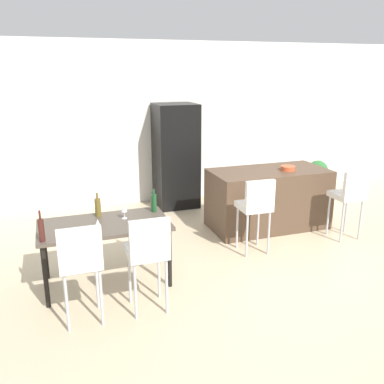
{
  "coord_description": "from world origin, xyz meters",
  "views": [
    {
      "loc": [
        -2.87,
        -4.3,
        2.43
      ],
      "look_at": [
        -1.14,
        0.69,
        0.85
      ],
      "focal_mm": 38.85,
      "sensor_mm": 36.0,
      "label": 1
    }
  ],
  "objects_px": {
    "bar_chair_left": "(256,204)",
    "wine_glass_right": "(124,208)",
    "bar_chair_middle": "(350,193)",
    "potted_plant": "(317,173)",
    "dining_table": "(104,229)",
    "wine_bottle_near": "(98,207)",
    "kitchen_island": "(268,199)",
    "wine_bottle_middle": "(154,203)",
    "fruit_bowl": "(288,168)",
    "refrigerator": "(176,156)",
    "dining_chair_far": "(148,249)",
    "wine_bottle_left": "(41,230)",
    "dining_chair_near": "(80,259)",
    "wine_glass_far": "(98,224)"
  },
  "relations": [
    {
      "from": "wine_bottle_middle",
      "to": "wine_glass_far",
      "type": "bearing_deg",
      "value": -144.54
    },
    {
      "from": "wine_glass_far",
      "to": "wine_glass_right",
      "type": "bearing_deg",
      "value": 48.73
    },
    {
      "from": "kitchen_island",
      "to": "bar_chair_middle",
      "type": "distance_m",
      "value": 1.21
    },
    {
      "from": "fruit_bowl",
      "to": "bar_chair_middle",
      "type": "bearing_deg",
      "value": -49.94
    },
    {
      "from": "wine_glass_right",
      "to": "wine_glass_far",
      "type": "distance_m",
      "value": 0.53
    },
    {
      "from": "dining_chair_near",
      "to": "bar_chair_left",
      "type": "bearing_deg",
      "value": 21.54
    },
    {
      "from": "dining_table",
      "to": "wine_glass_right",
      "type": "xyz_separation_m",
      "value": [
        0.25,
        0.08,
        0.19
      ]
    },
    {
      "from": "bar_chair_middle",
      "to": "potted_plant",
      "type": "distance_m",
      "value": 2.6
    },
    {
      "from": "wine_glass_far",
      "to": "refrigerator",
      "type": "distance_m",
      "value": 3.3
    },
    {
      "from": "dining_table",
      "to": "wine_bottle_near",
      "type": "height_order",
      "value": "wine_bottle_near"
    },
    {
      "from": "refrigerator",
      "to": "wine_bottle_left",
      "type": "bearing_deg",
      "value": -129.03
    },
    {
      "from": "dining_table",
      "to": "wine_bottle_middle",
      "type": "relative_size",
      "value": 5.15
    },
    {
      "from": "wine_bottle_left",
      "to": "wine_glass_far",
      "type": "height_order",
      "value": "wine_bottle_left"
    },
    {
      "from": "wine_bottle_left",
      "to": "wine_glass_far",
      "type": "xyz_separation_m",
      "value": [
        0.56,
        -0.01,
        -0.0
      ]
    },
    {
      "from": "dining_chair_far",
      "to": "wine_bottle_left",
      "type": "bearing_deg",
      "value": 155.58
    },
    {
      "from": "wine_bottle_near",
      "to": "refrigerator",
      "type": "height_order",
      "value": "refrigerator"
    },
    {
      "from": "refrigerator",
      "to": "kitchen_island",
      "type": "bearing_deg",
      "value": -55.1
    },
    {
      "from": "refrigerator",
      "to": "potted_plant",
      "type": "bearing_deg",
      "value": -0.19
    },
    {
      "from": "wine_bottle_left",
      "to": "wine_glass_right",
      "type": "distance_m",
      "value": 0.99
    },
    {
      "from": "fruit_bowl",
      "to": "refrigerator",
      "type": "bearing_deg",
      "value": 128.89
    },
    {
      "from": "kitchen_island",
      "to": "dining_table",
      "type": "height_order",
      "value": "kitchen_island"
    },
    {
      "from": "bar_chair_left",
      "to": "wine_glass_right",
      "type": "height_order",
      "value": "bar_chair_left"
    },
    {
      "from": "wine_bottle_left",
      "to": "potted_plant",
      "type": "bearing_deg",
      "value": 27.78
    },
    {
      "from": "wine_bottle_left",
      "to": "dining_table",
      "type": "bearing_deg",
      "value": 25.05
    },
    {
      "from": "dining_table",
      "to": "wine_bottle_near",
      "type": "xyz_separation_m",
      "value": [
        -0.03,
        0.27,
        0.18
      ]
    },
    {
      "from": "bar_chair_middle",
      "to": "wine_glass_right",
      "type": "xyz_separation_m",
      "value": [
        -3.27,
        -0.08,
        0.17
      ]
    },
    {
      "from": "dining_chair_near",
      "to": "fruit_bowl",
      "type": "distance_m",
      "value": 3.64
    },
    {
      "from": "fruit_bowl",
      "to": "wine_bottle_near",
      "type": "bearing_deg",
      "value": -168.27
    },
    {
      "from": "wine_bottle_near",
      "to": "wine_glass_far",
      "type": "xyz_separation_m",
      "value": [
        -0.07,
        -0.58,
        0.01
      ]
    },
    {
      "from": "refrigerator",
      "to": "wine_bottle_near",
      "type": "bearing_deg",
      "value": -126.44
    },
    {
      "from": "bar_chair_left",
      "to": "wine_glass_far",
      "type": "distance_m",
      "value": 2.17
    },
    {
      "from": "dining_chair_near",
      "to": "wine_bottle_near",
      "type": "distance_m",
      "value": 1.08
    },
    {
      "from": "bar_chair_middle",
      "to": "wine_bottle_left",
      "type": "relative_size",
      "value": 3.18
    },
    {
      "from": "bar_chair_middle",
      "to": "wine_bottle_near",
      "type": "distance_m",
      "value": 3.55
    },
    {
      "from": "kitchen_island",
      "to": "wine_bottle_near",
      "type": "distance_m",
      "value": 2.82
    },
    {
      "from": "kitchen_island",
      "to": "wine_bottle_middle",
      "type": "height_order",
      "value": "wine_bottle_middle"
    },
    {
      "from": "wine_bottle_middle",
      "to": "dining_chair_far",
      "type": "bearing_deg",
      "value": -107.69
    },
    {
      "from": "wine_bottle_near",
      "to": "wine_glass_far",
      "type": "relative_size",
      "value": 1.64
    },
    {
      "from": "bar_chair_middle",
      "to": "fruit_bowl",
      "type": "distance_m",
      "value": 0.97
    },
    {
      "from": "fruit_bowl",
      "to": "potted_plant",
      "type": "xyz_separation_m",
      "value": [
        1.73,
        1.61,
        -0.59
      ]
    },
    {
      "from": "wine_bottle_middle",
      "to": "wine_glass_right",
      "type": "relative_size",
      "value": 1.63
    },
    {
      "from": "wine_bottle_left",
      "to": "wine_glass_far",
      "type": "relative_size",
      "value": 1.89
    },
    {
      "from": "fruit_bowl",
      "to": "dining_table",
      "type": "bearing_deg",
      "value": -163.18
    },
    {
      "from": "wine_glass_right",
      "to": "fruit_bowl",
      "type": "height_order",
      "value": "fruit_bowl"
    },
    {
      "from": "dining_table",
      "to": "dining_chair_near",
      "type": "relative_size",
      "value": 1.39
    },
    {
      "from": "wine_bottle_middle",
      "to": "wine_bottle_near",
      "type": "xyz_separation_m",
      "value": [
        -0.67,
        0.06,
        -0.0
      ]
    },
    {
      "from": "dining_chair_far",
      "to": "wine_bottle_near",
      "type": "xyz_separation_m",
      "value": [
        -0.36,
        1.03,
        0.16
      ]
    },
    {
      "from": "kitchen_island",
      "to": "wine_glass_far",
      "type": "height_order",
      "value": "kitchen_island"
    },
    {
      "from": "wine_bottle_near",
      "to": "dining_chair_far",
      "type": "bearing_deg",
      "value": -70.8
    },
    {
      "from": "wine_bottle_middle",
      "to": "potted_plant",
      "type": "distance_m",
      "value": 4.64
    }
  ]
}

